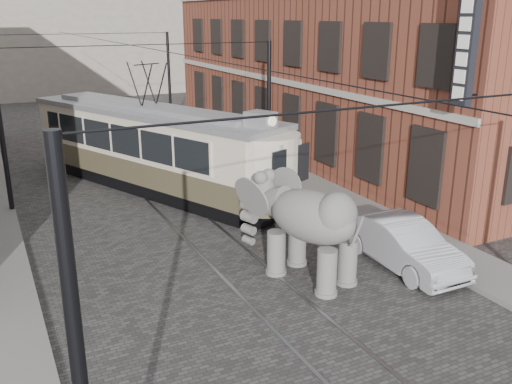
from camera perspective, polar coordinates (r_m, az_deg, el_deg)
ground at (r=18.22m, az=-4.47°, el=-5.15°), size 120.00×120.00×0.00m
tram_rails at (r=18.22m, az=-4.47°, el=-5.11°), size 1.54×80.00×0.02m
sidewalk_right at (r=21.01m, az=10.86°, el=-2.05°), size 2.00×60.00×0.15m
brick_building at (r=30.05m, az=8.78°, el=15.48°), size 8.00×26.00×12.00m
distant_block at (r=55.96m, az=-21.02°, el=16.52°), size 28.00×10.00×14.00m
catenary at (r=21.85m, az=-10.15°, el=6.72°), size 11.00×30.20×6.00m
tram at (r=23.36m, az=-10.74°, el=6.42°), size 7.73×13.18×5.23m
elephant at (r=15.33m, az=5.74°, el=-3.99°), size 3.90×5.20×2.83m
parked_car at (r=16.81m, az=14.77°, el=-5.13°), size 1.58×4.31×1.41m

